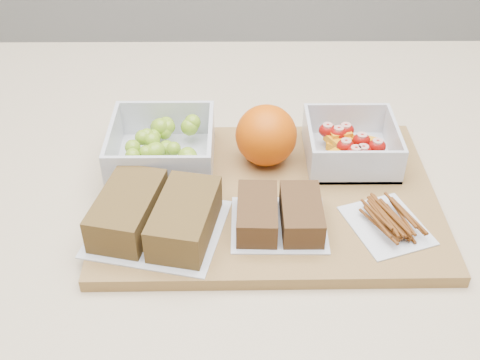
{
  "coord_description": "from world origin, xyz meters",
  "views": [
    {
      "loc": [
        -0.01,
        -0.61,
        1.39
      ],
      "look_at": [
        -0.01,
        -0.01,
        0.93
      ],
      "focal_mm": 45.0,
      "sensor_mm": 36.0,
      "label": 1
    }
  ],
  "objects_px": {
    "sandwich_bag_center": "(279,214)",
    "orange": "(266,135)",
    "fruit_container": "(350,146)",
    "sandwich_bag_left": "(156,215)",
    "cutting_board": "(268,196)",
    "grape_container": "(164,147)",
    "pretzel_bag": "(388,219)"
  },
  "relations": [
    {
      "from": "sandwich_bag_center",
      "to": "orange",
      "type": "bearing_deg",
      "value": 94.61
    },
    {
      "from": "fruit_container",
      "to": "sandwich_bag_left",
      "type": "bearing_deg",
      "value": -150.09
    },
    {
      "from": "fruit_container",
      "to": "sandwich_bag_left",
      "type": "height_order",
      "value": "fruit_container"
    },
    {
      "from": "cutting_board",
      "to": "orange",
      "type": "xyz_separation_m",
      "value": [
        -0.0,
        0.07,
        0.05
      ]
    },
    {
      "from": "grape_container",
      "to": "sandwich_bag_center",
      "type": "height_order",
      "value": "grape_container"
    },
    {
      "from": "fruit_container",
      "to": "sandwich_bag_center",
      "type": "distance_m",
      "value": 0.17
    },
    {
      "from": "fruit_container",
      "to": "grape_container",
      "type": "bearing_deg",
      "value": -178.3
    },
    {
      "from": "sandwich_bag_center",
      "to": "grape_container",
      "type": "bearing_deg",
      "value": 138.77
    },
    {
      "from": "sandwich_bag_left",
      "to": "sandwich_bag_center",
      "type": "xyz_separation_m",
      "value": [
        0.14,
        0.01,
        -0.01
      ]
    },
    {
      "from": "fruit_container",
      "to": "cutting_board",
      "type": "bearing_deg",
      "value": -147.49
    },
    {
      "from": "fruit_container",
      "to": "orange",
      "type": "xyz_separation_m",
      "value": [
        -0.11,
        -0.01,
        0.02
      ]
    },
    {
      "from": "orange",
      "to": "sandwich_bag_center",
      "type": "bearing_deg",
      "value": -85.39
    },
    {
      "from": "pretzel_bag",
      "to": "fruit_container",
      "type": "bearing_deg",
      "value": 99.78
    },
    {
      "from": "fruit_container",
      "to": "sandwich_bag_center",
      "type": "xyz_separation_m",
      "value": [
        -0.1,
        -0.14,
        -0.0
      ]
    },
    {
      "from": "grape_container",
      "to": "fruit_container",
      "type": "relative_size",
      "value": 1.13
    },
    {
      "from": "fruit_container",
      "to": "pretzel_bag",
      "type": "bearing_deg",
      "value": -80.22
    },
    {
      "from": "fruit_container",
      "to": "pretzel_bag",
      "type": "distance_m",
      "value": 0.14
    },
    {
      "from": "fruit_container",
      "to": "orange",
      "type": "height_order",
      "value": "orange"
    },
    {
      "from": "fruit_container",
      "to": "pretzel_bag",
      "type": "relative_size",
      "value": 1.0
    },
    {
      "from": "sandwich_bag_left",
      "to": "fruit_container",
      "type": "bearing_deg",
      "value": 29.91
    },
    {
      "from": "cutting_board",
      "to": "grape_container",
      "type": "distance_m",
      "value": 0.15
    },
    {
      "from": "fruit_container",
      "to": "sandwich_bag_center",
      "type": "bearing_deg",
      "value": -127.3
    },
    {
      "from": "sandwich_bag_center",
      "to": "fruit_container",
      "type": "bearing_deg",
      "value": 52.7
    },
    {
      "from": "grape_container",
      "to": "sandwich_bag_left",
      "type": "distance_m",
      "value": 0.13
    },
    {
      "from": "sandwich_bag_center",
      "to": "cutting_board",
      "type": "bearing_deg",
      "value": 98.56
    },
    {
      "from": "cutting_board",
      "to": "orange",
      "type": "relative_size",
      "value": 5.17
    },
    {
      "from": "orange",
      "to": "grape_container",
      "type": "bearing_deg",
      "value": -179.01
    },
    {
      "from": "cutting_board",
      "to": "pretzel_bag",
      "type": "distance_m",
      "value": 0.15
    },
    {
      "from": "orange",
      "to": "sandwich_bag_left",
      "type": "xyz_separation_m",
      "value": [
        -0.13,
        -0.14,
        -0.02
      ]
    },
    {
      "from": "fruit_container",
      "to": "orange",
      "type": "distance_m",
      "value": 0.12
    },
    {
      "from": "orange",
      "to": "sandwich_bag_center",
      "type": "xyz_separation_m",
      "value": [
        0.01,
        -0.13,
        -0.02
      ]
    },
    {
      "from": "sandwich_bag_center",
      "to": "pretzel_bag",
      "type": "height_order",
      "value": "sandwich_bag_center"
    }
  ]
}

